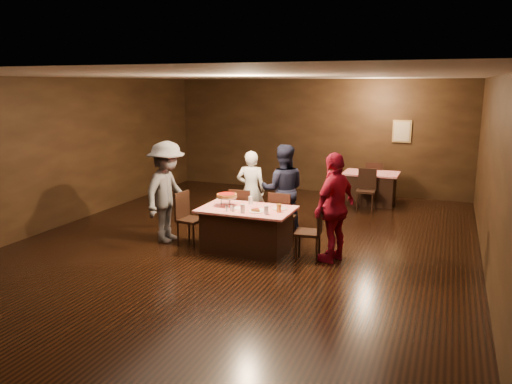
# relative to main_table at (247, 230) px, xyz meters

# --- Properties ---
(room) EXTENTS (10.00, 10.04, 3.02)m
(room) POSITION_rel_main_table_xyz_m (-0.18, 0.37, 1.75)
(room) COLOR black
(room) RESTS_ON ground
(main_table) EXTENTS (1.60, 1.00, 0.77)m
(main_table) POSITION_rel_main_table_xyz_m (0.00, 0.00, 0.00)
(main_table) COLOR red
(main_table) RESTS_ON ground
(back_table) EXTENTS (1.30, 0.90, 0.77)m
(back_table) POSITION_rel_main_table_xyz_m (1.45, 4.38, 0.00)
(back_table) COLOR red
(back_table) RESTS_ON ground
(chair_far_left) EXTENTS (0.46, 0.46, 0.95)m
(chair_far_left) POSITION_rel_main_table_xyz_m (-0.40, 0.75, 0.09)
(chair_far_left) COLOR black
(chair_far_left) RESTS_ON ground
(chair_far_right) EXTENTS (0.42, 0.42, 0.95)m
(chair_far_right) POSITION_rel_main_table_xyz_m (0.40, 0.75, 0.09)
(chair_far_right) COLOR black
(chair_far_right) RESTS_ON ground
(chair_end_left) EXTENTS (0.47, 0.47, 0.95)m
(chair_end_left) POSITION_rel_main_table_xyz_m (-1.10, -0.00, 0.09)
(chair_end_left) COLOR black
(chair_end_left) RESTS_ON ground
(chair_end_right) EXTENTS (0.47, 0.47, 0.95)m
(chair_end_right) POSITION_rel_main_table_xyz_m (1.10, -0.00, 0.09)
(chair_end_right) COLOR black
(chair_end_right) RESTS_ON ground
(chair_back_near) EXTENTS (0.44, 0.44, 0.95)m
(chair_back_near) POSITION_rel_main_table_xyz_m (1.45, 3.68, 0.09)
(chair_back_near) COLOR black
(chair_back_near) RESTS_ON ground
(chair_back_far) EXTENTS (0.45, 0.45, 0.95)m
(chair_back_far) POSITION_rel_main_table_xyz_m (1.45, 4.98, 0.09)
(chair_back_far) COLOR black
(chair_back_far) RESTS_ON ground
(diner_white_jacket) EXTENTS (0.64, 0.49, 1.58)m
(diner_white_jacket) POSITION_rel_main_table_xyz_m (-0.45, 1.32, 0.41)
(diner_white_jacket) COLOR white
(diner_white_jacket) RESTS_ON ground
(diner_navy_hoodie) EXTENTS (1.01, 0.89, 1.75)m
(diner_navy_hoodie) POSITION_rel_main_table_xyz_m (0.25, 1.21, 0.49)
(diner_navy_hoodie) COLOR black
(diner_navy_hoodie) RESTS_ON ground
(diner_grey_knit) EXTENTS (0.71, 1.21, 1.86)m
(diner_grey_knit) POSITION_rel_main_table_xyz_m (-1.58, 0.01, 0.54)
(diner_grey_knit) COLOR #535457
(diner_grey_knit) RESTS_ON ground
(diner_red_shirt) EXTENTS (0.77, 1.14, 1.80)m
(diner_red_shirt) POSITION_rel_main_table_xyz_m (1.51, 0.08, 0.52)
(diner_red_shirt) COLOR maroon
(diner_red_shirt) RESTS_ON ground
(pizza_stand) EXTENTS (0.38, 0.38, 0.22)m
(pizza_stand) POSITION_rel_main_table_xyz_m (-0.40, 0.05, 0.57)
(pizza_stand) COLOR black
(pizza_stand) RESTS_ON main_table
(plate_with_slice) EXTENTS (0.25, 0.25, 0.06)m
(plate_with_slice) POSITION_rel_main_table_xyz_m (0.25, -0.18, 0.41)
(plate_with_slice) COLOR white
(plate_with_slice) RESTS_ON main_table
(plate_empty) EXTENTS (0.25, 0.25, 0.01)m
(plate_empty) POSITION_rel_main_table_xyz_m (0.55, 0.15, 0.39)
(plate_empty) COLOR white
(plate_empty) RESTS_ON main_table
(glass_front_left) EXTENTS (0.08, 0.08, 0.14)m
(glass_front_left) POSITION_rel_main_table_xyz_m (0.05, -0.30, 0.46)
(glass_front_left) COLOR silver
(glass_front_left) RESTS_ON main_table
(glass_front_right) EXTENTS (0.08, 0.08, 0.14)m
(glass_front_right) POSITION_rel_main_table_xyz_m (0.45, -0.25, 0.46)
(glass_front_right) COLOR silver
(glass_front_right) RESTS_ON main_table
(glass_amber) EXTENTS (0.08, 0.08, 0.14)m
(glass_amber) POSITION_rel_main_table_xyz_m (0.60, -0.05, 0.46)
(glass_amber) COLOR #BF7F26
(glass_amber) RESTS_ON main_table
(glass_back) EXTENTS (0.08, 0.08, 0.14)m
(glass_back) POSITION_rel_main_table_xyz_m (-0.05, 0.30, 0.46)
(glass_back) COLOR silver
(glass_back) RESTS_ON main_table
(condiments) EXTENTS (0.17, 0.10, 0.09)m
(condiments) POSITION_rel_main_table_xyz_m (-0.18, -0.28, 0.43)
(condiments) COLOR silver
(condiments) RESTS_ON main_table
(napkin_center) EXTENTS (0.19, 0.19, 0.01)m
(napkin_center) POSITION_rel_main_table_xyz_m (0.30, -0.00, 0.39)
(napkin_center) COLOR white
(napkin_center) RESTS_ON main_table
(napkin_left) EXTENTS (0.21, 0.21, 0.01)m
(napkin_left) POSITION_rel_main_table_xyz_m (-0.15, -0.05, 0.39)
(napkin_left) COLOR white
(napkin_left) RESTS_ON main_table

